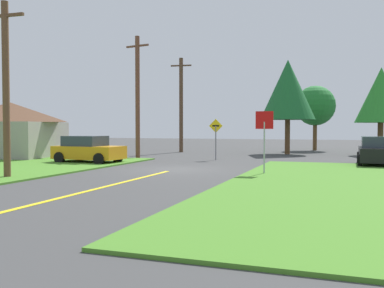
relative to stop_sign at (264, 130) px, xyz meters
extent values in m
plane|color=#3E3E3E|center=(-4.67, 1.05, -2.01)|extent=(120.00, 120.00, 0.00)
cube|color=yellow|center=(-4.67, -6.95, -2.00)|extent=(0.20, 14.00, 0.01)
cylinder|color=#9EA0A8|center=(0.00, 0.00, -0.83)|extent=(0.07, 0.07, 2.37)
cube|color=red|center=(0.00, 0.00, 0.43)|extent=(0.78, 0.05, 0.78)
cube|color=orange|center=(-10.99, 3.09, -1.37)|extent=(4.18, 2.20, 0.76)
cube|color=#2D3842|center=(-11.25, 3.10, -0.69)|extent=(2.33, 1.86, 0.60)
cylinder|color=black|center=(-9.55, 3.98, -1.67)|extent=(0.69, 0.26, 0.68)
cylinder|color=black|center=(-9.66, 2.04, -1.67)|extent=(0.69, 0.26, 0.68)
cylinder|color=black|center=(-12.32, 4.13, -1.67)|extent=(0.69, 0.26, 0.68)
cylinder|color=black|center=(-12.43, 2.20, -1.67)|extent=(0.69, 0.26, 0.68)
cube|color=black|center=(5.16, 6.94, -1.37)|extent=(2.04, 4.31, 0.76)
cube|color=#2D3842|center=(5.16, 6.69, -0.69)|extent=(1.77, 2.38, 0.60)
cylinder|color=black|center=(4.22, 8.41, -1.67)|extent=(0.23, 0.68, 0.68)
cylinder|color=black|center=(4.18, 5.51, -1.67)|extent=(0.23, 0.68, 0.68)
cylinder|color=brown|center=(-9.85, -4.80, 1.63)|extent=(0.28, 0.28, 7.28)
cube|color=brown|center=(-9.85, -4.80, 4.69)|extent=(1.80, 0.19, 0.12)
cylinder|color=brown|center=(-9.95, 7.51, 2.15)|extent=(0.31, 0.31, 8.33)
cube|color=brown|center=(-9.95, 7.51, 5.65)|extent=(1.79, 0.43, 0.12)
cylinder|color=#503928|center=(-9.91, 15.82, 2.04)|extent=(0.33, 0.33, 8.11)
cube|color=#503928|center=(-9.91, 15.82, 5.45)|extent=(1.80, 0.35, 0.12)
cylinder|color=slate|center=(-4.53, 7.96, -0.89)|extent=(0.08, 0.08, 2.23)
cube|color=yellow|center=(-4.53, 7.96, 0.22)|extent=(0.91, 0.06, 0.91)
cube|color=black|center=(-4.53, 7.96, 0.22)|extent=(0.45, 0.05, 0.10)
cylinder|color=brown|center=(6.02, 16.75, -0.76)|extent=(0.42, 0.42, 2.51)
cone|color=#29822B|center=(6.02, 16.75, 2.60)|extent=(3.82, 3.82, 4.20)
cylinder|color=brown|center=(0.85, 22.70, -0.67)|extent=(0.37, 0.37, 2.69)
sphere|color=#216F2C|center=(0.85, 22.70, 2.16)|extent=(3.70, 3.70, 3.70)
cylinder|color=brown|center=(-0.87, 15.93, -0.63)|extent=(0.40, 0.40, 2.77)
cone|color=#1B602B|center=(-0.87, 15.93, 3.14)|extent=(4.33, 4.33, 4.76)
cube|color=gray|center=(-18.89, 5.32, -0.76)|extent=(7.10, 6.73, 2.50)
pyramid|color=brown|center=(-18.89, 5.32, 1.20)|extent=(7.10, 6.73, 1.42)
camera|label=1|loc=(3.27, -19.14, 0.08)|focal=40.43mm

